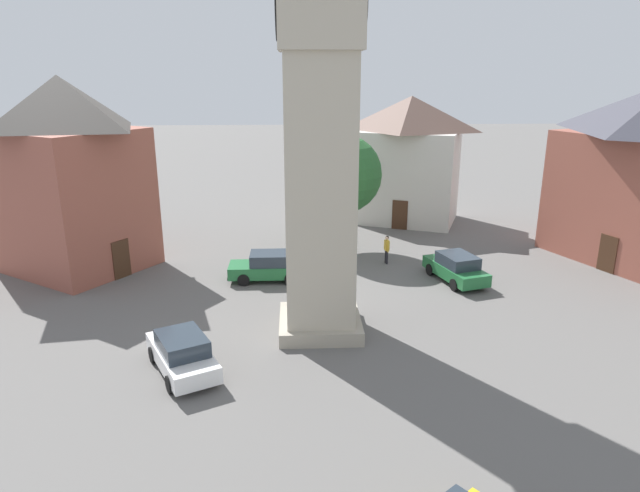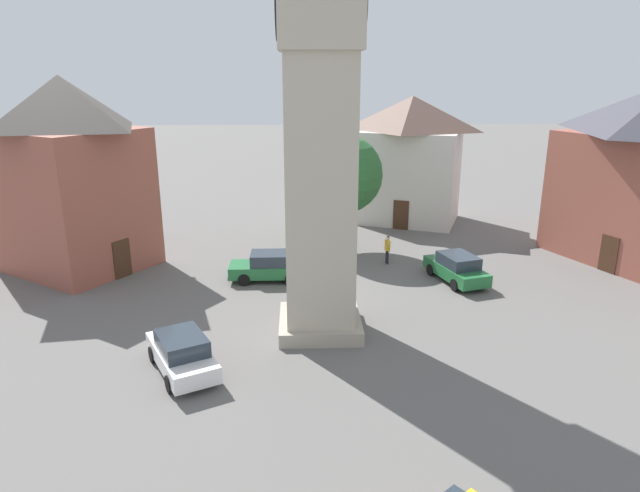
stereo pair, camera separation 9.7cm
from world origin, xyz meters
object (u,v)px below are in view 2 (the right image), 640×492
at_px(car_blue_kerb, 457,268).
at_px(building_corner_back, 70,173).
at_px(tree, 344,174).
at_px(building_shop_left, 410,159).
at_px(car_silver_kerb, 269,266).
at_px(car_white_side, 182,353).
at_px(clock_tower, 320,32).
at_px(pedestrian, 387,247).

xyz_separation_m(car_blue_kerb, building_corner_back, (-3.37, -20.96, 4.65)).
distance_m(tree, building_corner_back, 15.56).
bearing_deg(building_shop_left, car_blue_kerb, 0.46).
height_order(car_silver_kerb, building_corner_back, building_corner_back).
bearing_deg(car_white_side, building_shop_left, 149.90).
height_order(clock_tower, building_corner_back, clock_tower).
bearing_deg(car_blue_kerb, building_shop_left, -179.54).
distance_m(pedestrian, building_corner_back, 18.26).
bearing_deg(car_silver_kerb, pedestrian, 109.54).
relative_size(car_blue_kerb, building_shop_left, 0.49).
height_order(car_blue_kerb, tree, tree).
relative_size(car_white_side, pedestrian, 2.63).
xyz_separation_m(car_silver_kerb, car_white_side, (9.58, -2.79, 0.00)).
distance_m(car_silver_kerb, pedestrian, 7.22).
height_order(clock_tower, car_silver_kerb, clock_tower).
bearing_deg(clock_tower, car_silver_kerb, -158.16).
distance_m(car_white_side, pedestrian, 15.36).
relative_size(car_blue_kerb, building_corner_back, 0.42).
distance_m(car_blue_kerb, tree, 9.06).
relative_size(clock_tower, pedestrian, 12.31).
bearing_deg(car_white_side, building_corner_back, -146.53).
bearing_deg(building_corner_back, building_shop_left, 114.79).
relative_size(car_silver_kerb, tree, 0.57).
bearing_deg(building_shop_left, building_corner_back, -65.21).
xyz_separation_m(tree, building_shop_left, (-7.15, 5.51, -0.14)).
xyz_separation_m(car_blue_kerb, building_shop_left, (-13.00, -0.10, 3.90)).
distance_m(car_silver_kerb, building_corner_back, 12.18).
bearing_deg(car_silver_kerb, car_blue_kerb, 86.33).
xyz_separation_m(pedestrian, building_shop_left, (-9.95, 3.14, 3.65)).
bearing_deg(car_white_side, car_blue_kerb, 124.88).
distance_m(car_silver_kerb, tree, 7.94).
distance_m(car_blue_kerb, building_corner_back, 21.73).
distance_m(car_silver_kerb, car_white_side, 9.98).
relative_size(tree, building_shop_left, 0.79).
relative_size(building_shop_left, building_corner_back, 0.86).
height_order(clock_tower, building_shop_left, clock_tower).
height_order(clock_tower, tree, clock_tower).
distance_m(clock_tower, car_white_side, 13.00).
bearing_deg(pedestrian, car_white_side, -38.62).
xyz_separation_m(car_blue_kerb, pedestrian, (-3.06, -3.24, 0.25)).
relative_size(car_silver_kerb, building_shop_left, 0.45).
bearing_deg(clock_tower, building_corner_back, -123.77).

